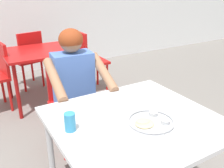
{
  "coord_description": "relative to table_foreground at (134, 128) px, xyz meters",
  "views": [
    {
      "loc": [
        -0.73,
        -1.09,
        1.51
      ],
      "look_at": [
        0.05,
        0.24,
        0.88
      ],
      "focal_mm": 39.4,
      "sensor_mm": 36.0,
      "label": 1
    }
  ],
  "objects": [
    {
      "name": "table_foreground",
      "position": [
        0.0,
        0.0,
        0.0
      ],
      "size": [
        1.0,
        0.95,
        0.73
      ],
      "color": "silver",
      "rests_on": "ground"
    },
    {
      "name": "drinking_cup",
      "position": [
        -0.4,
        0.08,
        0.13
      ],
      "size": [
        0.06,
        0.06,
        0.11
      ],
      "color": "#338CBF",
      "rests_on": "table_foreground"
    },
    {
      "name": "chair_red_far",
      "position": [
        -0.07,
        2.6,
        -0.15
      ],
      "size": [
        0.47,
        0.5,
        0.87
      ],
      "color": "red",
      "rests_on": "ground"
    },
    {
      "name": "diner_foreground",
      "position": [
        -0.07,
        0.73,
        0.05
      ],
      "size": [
        0.52,
        0.57,
        1.17
      ],
      "color": "#3E3E3E",
      "rests_on": "ground"
    },
    {
      "name": "chair_red_right",
      "position": [
        0.63,
        2.03,
        -0.14
      ],
      "size": [
        0.4,
        0.39,
        0.89
      ],
      "color": "red",
      "rests_on": "ground"
    },
    {
      "name": "thali_tray",
      "position": [
        0.05,
        -0.09,
        0.08
      ],
      "size": [
        0.28,
        0.28,
        0.03
      ],
      "color": "#B7BABF",
      "rests_on": "table_foreground"
    },
    {
      "name": "chair_foreground",
      "position": [
        -0.06,
        0.95,
        -0.17
      ],
      "size": [
        0.42,
        0.45,
        0.83
      ],
      "color": "red",
      "rests_on": "ground"
    },
    {
      "name": "table_background_red",
      "position": [
        -0.03,
        2.03,
        -0.02
      ],
      "size": [
        0.91,
        0.77,
        0.72
      ],
      "color": "#B71414",
      "rests_on": "ground"
    }
  ]
}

